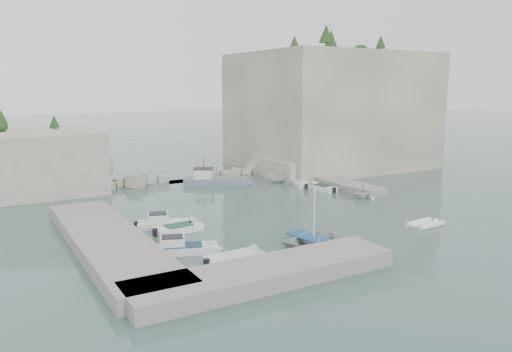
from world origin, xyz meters
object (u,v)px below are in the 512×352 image
inflatable_dinghy (425,226)px  work_boat (216,184)px  tender_east_d (278,182)px  tender_east_c (300,185)px  motorboat_d (183,253)px  motorboat_c (179,232)px  tender_east_b (322,190)px  motorboat_e (235,262)px  motorboat_b (167,227)px  rowboat (314,244)px  tender_east_a (364,198)px

inflatable_dinghy → work_boat: (-7.83, 26.34, 0.00)m
tender_east_d → tender_east_c: bearing=-150.2°
work_boat → motorboat_d: bearing=-90.0°
motorboat_c → tender_east_b: bearing=15.1°
motorboat_d → tender_east_d: tender_east_d is taller
motorboat_e → tender_east_b: (20.56, 16.70, 0.00)m
motorboat_b → work_boat: (12.11, 15.31, 0.00)m
rowboat → tender_east_c: bearing=-41.2°
inflatable_dinghy → tender_east_b: 17.02m
tender_east_d → work_boat: (-7.50, 2.68, 0.00)m
motorboat_b → tender_east_b: size_ratio=1.31×
motorboat_e → tender_east_a: tender_east_a is taller
tender_east_b → tender_east_c: same height
tender_east_c → work_boat: size_ratio=0.63×
tender_east_c → motorboat_c: bearing=137.4°
tender_east_a → work_boat: 18.64m
rowboat → tender_east_c: size_ratio=0.94×
inflatable_dinghy → motorboat_d: bearing=164.1°
motorboat_e → tender_east_b: same height
motorboat_e → motorboat_d: (-2.39, 3.70, 0.00)m
motorboat_d → work_boat: 26.14m
tender_east_b → tender_east_d: bearing=12.9°
tender_east_a → tender_east_d: size_ratio=0.73×
motorboat_d → tender_east_a: tender_east_a is taller
motorboat_b → motorboat_c: 1.87m
motorboat_b → tender_east_c: motorboat_b is taller
tender_east_a → rowboat: bearing=123.5°
inflatable_dinghy → tender_east_b: size_ratio=0.84×
rowboat → tender_east_d: (11.34, 22.95, 0.00)m
motorboat_b → work_boat: bearing=70.6°
inflatable_dinghy → tender_east_d: tender_east_d is taller
motorboat_d → tender_east_c: motorboat_d is taller
inflatable_dinghy → work_boat: size_ratio=0.41×
tender_east_a → tender_east_d: (-3.40, 12.45, 0.00)m
motorboat_c → tender_east_b: size_ratio=1.05×
tender_east_c → rowboat: bearing=165.7°
motorboat_b → motorboat_d: (-1.34, -7.10, 0.00)m
rowboat → inflatable_dinghy: rowboat is taller
inflatable_dinghy → work_boat: work_boat is taller
motorboat_e → rowboat: 7.24m
motorboat_c → motorboat_d: 5.53m
motorboat_c → rowboat: size_ratio=0.87×
inflatable_dinghy → motorboat_c: bearing=149.4°
motorboat_e → tender_east_a: (21.97, 10.98, 0.00)m
motorboat_d → inflatable_dinghy: 21.64m
motorboat_b → tender_east_c: bearing=43.8°
motorboat_c → tender_east_c: size_ratio=0.81×
tender_east_b → motorboat_d: bearing=116.0°
rowboat → tender_east_b: (13.33, 16.22, 0.00)m
motorboat_c → tender_east_c: 23.66m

